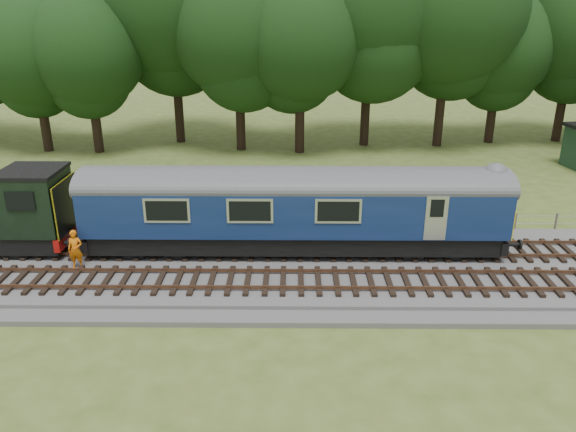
{
  "coord_description": "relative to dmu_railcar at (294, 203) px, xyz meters",
  "views": [
    {
      "loc": [
        -1.02,
        -21.39,
        10.75
      ],
      "look_at": [
        -1.23,
        1.4,
        2.0
      ],
      "focal_mm": 35.0,
      "sensor_mm": 36.0,
      "label": 1
    }
  ],
  "objects": [
    {
      "name": "ground",
      "position": [
        0.96,
        -1.4,
        -2.61
      ],
      "size": [
        120.0,
        120.0,
        0.0
      ],
      "primitive_type": "plane",
      "color": "#4A5C22",
      "rests_on": "ground"
    },
    {
      "name": "ballast",
      "position": [
        0.96,
        -1.4,
        -2.43
      ],
      "size": [
        70.0,
        7.0,
        0.35
      ],
      "primitive_type": "cube",
      "color": "#4C4C4F",
      "rests_on": "ground"
    },
    {
      "name": "track_north",
      "position": [
        0.96,
        -0.0,
        -2.19
      ],
      "size": [
        67.2,
        2.4,
        0.21
      ],
      "color": "black",
      "rests_on": "ballast"
    },
    {
      "name": "track_south",
      "position": [
        0.96,
        -3.0,
        -2.19
      ],
      "size": [
        67.2,
        2.4,
        0.21
      ],
      "color": "black",
      "rests_on": "ballast"
    },
    {
      "name": "fence",
      "position": [
        0.96,
        3.1,
        -2.61
      ],
      "size": [
        64.0,
        0.12,
        1.0
      ],
      "primitive_type": null,
      "color": "#6B6054",
      "rests_on": "ground"
    },
    {
      "name": "tree_line",
      "position": [
        0.96,
        20.6,
        -2.61
      ],
      "size": [
        70.0,
        8.0,
        18.0
      ],
      "primitive_type": null,
      "color": "black",
      "rests_on": "ground"
    },
    {
      "name": "dmu_railcar",
      "position": [
        0.0,
        0.0,
        0.0
      ],
      "size": [
        18.05,
        2.86,
        3.88
      ],
      "color": "black",
      "rests_on": "ground"
    },
    {
      "name": "worker",
      "position": [
        -9.03,
        -1.78,
        -1.43
      ],
      "size": [
        0.62,
        0.42,
        1.66
      ],
      "primitive_type": "imported",
      "rotation": [
        0.0,
        0.0,
        0.04
      ],
      "color": "orange",
      "rests_on": "ballast"
    }
  ]
}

